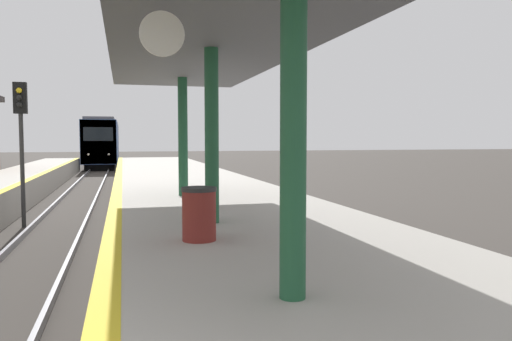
# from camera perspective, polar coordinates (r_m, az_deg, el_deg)

# --- Properties ---
(train) EXTENTS (2.78, 18.55, 4.34)m
(train) POSITION_cam_1_polar(r_m,az_deg,el_deg) (50.13, -17.10, 3.07)
(train) COLOR black
(train) RESTS_ON ground
(signal_mid) EXTENTS (0.36, 0.31, 4.22)m
(signal_mid) POSITION_cam_1_polar(r_m,az_deg,el_deg) (15.98, -25.28, 4.62)
(signal_mid) COLOR #2D2D2D
(signal_mid) RESTS_ON ground
(station_canopy) EXTENTS (3.64, 13.63, 3.41)m
(station_canopy) POSITION_cam_1_polar(r_m,az_deg,el_deg) (9.37, -5.14, 13.77)
(station_canopy) COLOR #1E5133
(station_canopy) RESTS_ON platform_right
(trash_bin) EXTENTS (0.54, 0.54, 0.82)m
(trash_bin) POSITION_cam_1_polar(r_m,az_deg,el_deg) (7.70, -6.52, -4.93)
(trash_bin) COLOR maroon
(trash_bin) RESTS_ON platform_right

